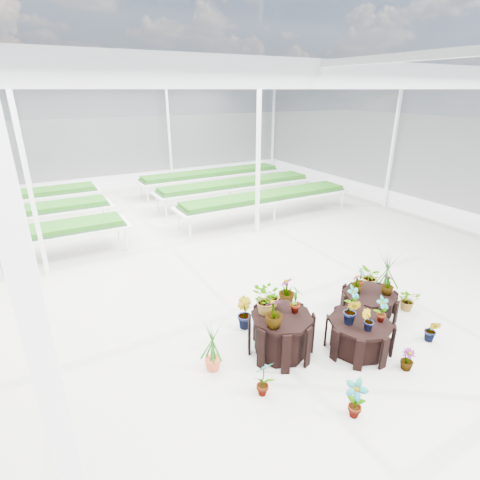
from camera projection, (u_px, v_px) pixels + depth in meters
ground_plane at (234, 322)px, 7.27m from camera, size 24.00×24.00×0.00m
greenhouse_shell at (233, 211)px, 6.42m from camera, size 18.00×24.00×4.50m
steel_frame at (233, 211)px, 6.42m from camera, size 18.00×24.00×4.50m
nursery_benches at (135, 207)px, 12.93m from camera, size 16.00×7.00×0.84m
plinth_tall at (281, 334)px, 6.31m from camera, size 1.36×1.36×0.73m
plinth_mid at (359, 335)px, 6.39m from camera, size 1.09×1.09×0.58m
plinth_low at (369, 304)px, 7.43m from camera, size 1.38×1.38×0.48m
nursery_plants at (328, 303)px, 6.89m from camera, size 4.76×3.27×1.27m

